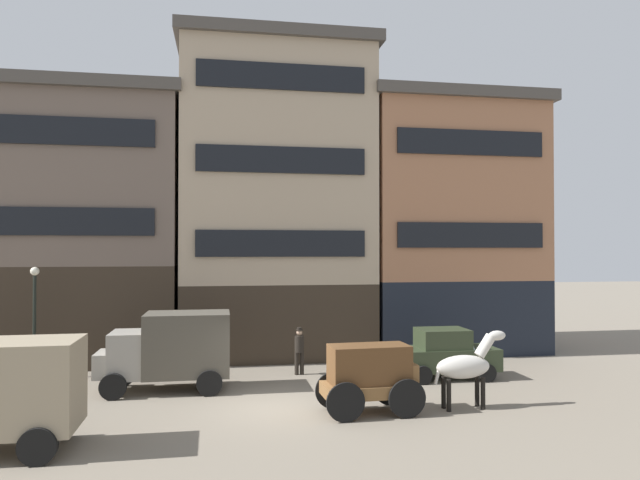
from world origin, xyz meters
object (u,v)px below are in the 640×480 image
at_px(draft_horse, 466,366).
at_px(sedan_light, 445,354).
at_px(pedestrian_officer, 299,349).
at_px(streetlamp_curbside, 35,306).
at_px(cargo_wagon, 371,374).
at_px(delivery_truck_near, 170,348).

height_order(draft_horse, sedan_light, draft_horse).
relative_size(sedan_light, pedestrian_officer, 2.07).
bearing_deg(streetlamp_curbside, draft_horse, -24.58).
height_order(sedan_light, streetlamp_curbside, streetlamp_curbside).
distance_m(pedestrian_officer, streetlamp_curbside, 9.94).
bearing_deg(cargo_wagon, streetlamp_curbside, 149.92).
distance_m(delivery_truck_near, pedestrian_officer, 4.98).
bearing_deg(streetlamp_curbside, cargo_wagon, -30.08).
relative_size(cargo_wagon, draft_horse, 1.27).
relative_size(cargo_wagon, sedan_light, 0.80).
distance_m(cargo_wagon, sedan_light, 5.54).
distance_m(draft_horse, streetlamp_curbside, 15.53).
bearing_deg(cargo_wagon, draft_horse, 0.05).
bearing_deg(draft_horse, delivery_truck_near, 157.39).
height_order(cargo_wagon, delivery_truck_near, delivery_truck_near).
height_order(delivery_truck_near, streetlamp_curbside, streetlamp_curbside).
relative_size(draft_horse, pedestrian_officer, 1.31).
bearing_deg(sedan_light, draft_horse, -103.40).
bearing_deg(delivery_truck_near, draft_horse, -22.61).
xyz_separation_m(draft_horse, pedestrian_officer, (-4.32, 5.48, -0.29)).
relative_size(draft_horse, sedan_light, 0.63).
bearing_deg(sedan_light, streetlamp_curbside, 170.56).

